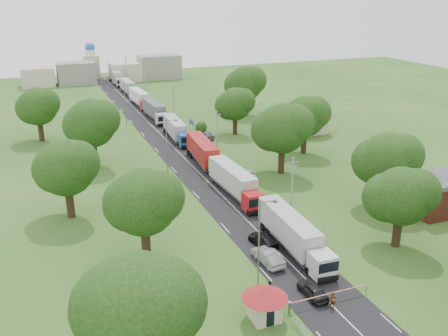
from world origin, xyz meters
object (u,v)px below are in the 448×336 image
boom_barrier (318,298)px  guard_booth (265,299)px  truck_0 (293,233)px  info_sign (192,125)px  car_lane_front (313,290)px  pedestrian_near (333,301)px  car_lane_mid (268,257)px

boom_barrier → guard_booth: bearing=-180.0°
truck_0 → guard_booth: bearing=-129.8°
info_sign → car_lane_front: size_ratio=0.96×
pedestrian_near → info_sign: bearing=86.8°
boom_barrier → truck_0: truck_0 is taller
car_lane_front → pedestrian_near: pedestrian_near is taller
guard_booth → info_sign: bearing=78.3°
guard_booth → pedestrian_near: bearing=-7.7°
info_sign → car_lane_front: bearing=-96.0°
car_lane_mid → guard_booth: bearing=56.8°
boom_barrier → pedestrian_near: size_ratio=5.54×
car_lane_front → pedestrian_near: size_ratio=2.57×
boom_barrier → car_lane_front: bearing=76.6°
info_sign → truck_0: bearing=-94.0°
info_sign → truck_0: size_ratio=0.27×
truck_0 → car_lane_mid: size_ratio=3.03×
guard_booth → car_lane_front: 6.54m
truck_0 → car_lane_mid: 4.58m
pedestrian_near → guard_booth: bearing=174.1°
boom_barrier → truck_0: size_ratio=0.60×
boom_barrier → car_lane_mid: car_lane_mid is taller
guard_booth → car_lane_mid: 10.36m
car_lane_mid → pedestrian_near: bearing=97.0°
truck_0 → car_lane_front: 9.69m
boom_barrier → pedestrian_near: 1.48m
truck_0 → car_lane_mid: (-4.04, -1.63, -1.41)m
pedestrian_near → truck_0: bearing=82.4°
info_sign → truck_0: 49.45m
car_lane_front → guard_booth: bearing=13.8°
boom_barrier → truck_0: (3.07, 10.68, 1.36)m
boom_barrier → car_lane_mid: (-0.98, 9.05, -0.06)m
info_sign → pedestrian_near: 61.23m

